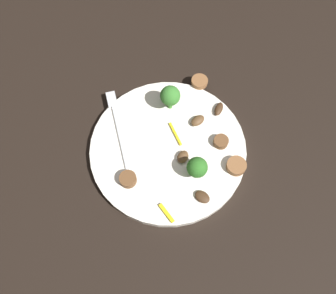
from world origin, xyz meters
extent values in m
plane|color=black|center=(0.00, 0.00, 0.00)|extent=(1.40, 1.40, 0.00)
cylinder|color=white|center=(0.00, 0.00, 0.01)|extent=(0.29, 0.29, 0.02)
cube|color=silver|center=(0.04, 0.08, 0.02)|extent=(0.15, 0.01, 0.00)
cube|color=silver|center=(0.13, 0.08, 0.02)|extent=(0.04, 0.02, 0.00)
cylinder|color=#347525|center=(-0.06, -0.03, 0.03)|extent=(0.01, 0.01, 0.02)
sphere|color=#2D6B23|center=(-0.06, -0.03, 0.05)|extent=(0.04, 0.04, 0.04)
cylinder|color=#408630|center=(0.08, -0.03, 0.03)|extent=(0.01, 0.01, 0.03)
sphere|color=#387A2D|center=(0.08, -0.03, 0.05)|extent=(0.04, 0.04, 0.04)
cylinder|color=brown|center=(-0.07, -0.10, 0.02)|extent=(0.05, 0.05, 0.01)
cylinder|color=brown|center=(0.12, -0.10, 0.02)|extent=(0.04, 0.04, 0.01)
cylinder|color=brown|center=(-0.02, -0.09, 0.02)|extent=(0.03, 0.03, 0.01)
cylinder|color=brown|center=(-0.04, 0.08, 0.02)|extent=(0.04, 0.04, 0.02)
ellipsoid|color=brown|center=(0.03, -0.07, 0.02)|extent=(0.03, 0.03, 0.01)
ellipsoid|color=#422B19|center=(-0.11, -0.03, 0.02)|extent=(0.03, 0.03, 0.01)
ellipsoid|color=#422B19|center=(0.05, -0.12, 0.02)|extent=(0.03, 0.03, 0.01)
ellipsoid|color=brown|center=(-0.03, -0.02, 0.02)|extent=(0.03, 0.03, 0.01)
cube|color=yellow|center=(-0.12, 0.04, 0.02)|extent=(0.04, 0.02, 0.00)
cube|color=yellow|center=(0.02, -0.02, 0.02)|extent=(0.05, 0.01, 0.00)
camera|label=1|loc=(-0.25, 0.07, 0.58)|focal=36.39mm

